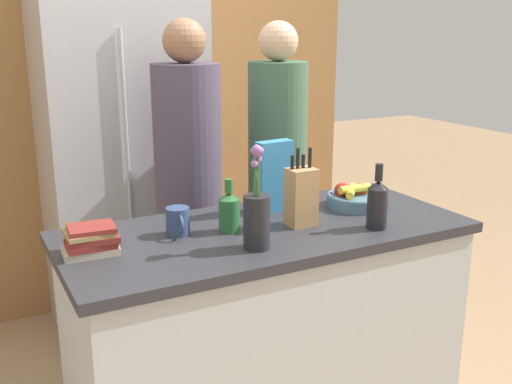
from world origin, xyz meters
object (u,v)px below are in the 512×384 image
object	(u,v)px
fruit_bowl	(355,198)
coffee_mug	(178,221)
cereal_box	(274,176)
person_at_sink	(189,179)
bottle_vinegar	(377,203)
bottle_oil	(229,211)
person_in_blue	(277,166)
knife_block	(301,196)
flower_vase	(257,215)
book_stack	(91,240)
refrigerator	(123,152)

from	to	relation	value
fruit_bowl	coffee_mug	xyz separation A→B (m)	(-0.81, 0.01, 0.01)
cereal_box	person_at_sink	xyz separation A→B (m)	(-0.20, 0.48, -0.10)
coffee_mug	bottle_vinegar	bearing A→B (deg)	-21.76
cereal_box	bottle_vinegar	world-z (taller)	cereal_box
cereal_box	bottle_oil	distance (m)	0.33
bottle_vinegar	person_in_blue	size ratio (longest dim) A/B	0.15
bottle_vinegar	person_at_sink	xyz separation A→B (m)	(-0.43, 0.86, -0.05)
bottle_vinegar	person_at_sink	world-z (taller)	person_at_sink
knife_block	fruit_bowl	bearing A→B (deg)	17.35
knife_block	bottle_oil	size ratio (longest dim) A/B	1.50
cereal_box	coffee_mug	size ratio (longest dim) A/B	2.31
flower_vase	cereal_box	world-z (taller)	flower_vase
fruit_bowl	flower_vase	world-z (taller)	flower_vase
fruit_bowl	flower_vase	bearing A→B (deg)	-157.58
fruit_bowl	coffee_mug	world-z (taller)	coffee_mug
bottle_oil	flower_vase	bearing A→B (deg)	-87.40
flower_vase	book_stack	xyz separation A→B (m)	(-0.53, 0.21, -0.07)
refrigerator	fruit_bowl	xyz separation A→B (m)	(0.69, -1.18, -0.05)
refrigerator	person_at_sink	world-z (taller)	refrigerator
flower_vase	person_in_blue	world-z (taller)	person_in_blue
knife_block	flower_vase	xyz separation A→B (m)	(-0.27, -0.15, 0.00)
bottle_oil	refrigerator	bearing A→B (deg)	93.07
coffee_mug	person_in_blue	distance (m)	1.01
flower_vase	cereal_box	bearing A→B (deg)	53.01
person_at_sink	flower_vase	bearing A→B (deg)	-83.68
book_stack	person_in_blue	world-z (taller)	person_in_blue
flower_vase	bottle_vinegar	bearing A→B (deg)	-2.47
fruit_bowl	book_stack	bearing A→B (deg)	-178.06
person_at_sink	person_in_blue	distance (m)	0.52
coffee_mug	book_stack	bearing A→B (deg)	-172.32
coffee_mug	fruit_bowl	bearing A→B (deg)	-0.43
knife_block	person_in_blue	bearing A→B (deg)	67.00
flower_vase	coffee_mug	distance (m)	0.33
refrigerator	book_stack	bearing A→B (deg)	-110.26
refrigerator	knife_block	xyz separation A→B (m)	(0.35, -1.29, 0.03)
book_stack	person_at_sink	size ratio (longest dim) A/B	0.12
bottle_oil	person_at_sink	size ratio (longest dim) A/B	0.12
coffee_mug	book_stack	size ratio (longest dim) A/B	0.66
bottle_oil	person_at_sink	xyz separation A→B (m)	(0.08, 0.63, -0.03)
flower_vase	coffee_mug	size ratio (longest dim) A/B	2.87
refrigerator	cereal_box	distance (m)	1.13
bottle_vinegar	flower_vase	bearing A→B (deg)	177.53
refrigerator	fruit_bowl	size ratio (longest dim) A/B	7.92
knife_block	person_at_sink	world-z (taller)	person_at_sink
coffee_mug	person_in_blue	bearing A→B (deg)	38.98
coffee_mug	person_at_sink	size ratio (longest dim) A/B	0.08
cereal_box	flower_vase	bearing A→B (deg)	-126.99
knife_block	person_at_sink	xyz separation A→B (m)	(-0.20, 0.70, -0.07)
refrigerator	bottle_vinegar	distance (m)	1.57
bottle_vinegar	knife_block	bearing A→B (deg)	144.79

